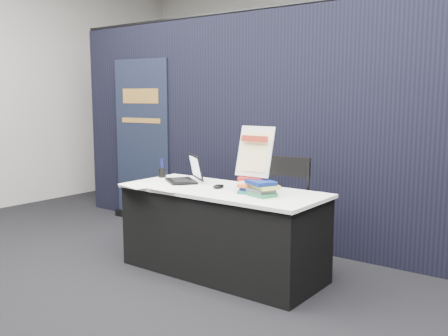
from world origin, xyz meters
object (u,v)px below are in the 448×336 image
(pullup_banner, at_px, (142,150))
(laptop, at_px, (184,175))
(book_stack_tall, at_px, (253,185))
(stacking_chair, at_px, (275,210))
(info_sign, at_px, (255,152))
(book_stack_short, at_px, (262,188))
(display_table, at_px, (222,231))

(pullup_banner, bearing_deg, laptop, -37.83)
(book_stack_tall, xyz_separation_m, stacking_chair, (0.05, 0.29, -0.26))
(info_sign, distance_m, stacking_chair, 0.59)
(laptop, distance_m, book_stack_tall, 0.82)
(laptop, distance_m, book_stack_short, 0.95)
(display_table, distance_m, pullup_banner, 2.25)
(laptop, distance_m, pullup_banner, 1.72)
(stacking_chair, bearing_deg, book_stack_short, -86.91)
(display_table, height_order, pullup_banner, pullup_banner)
(book_stack_tall, bearing_deg, display_table, 178.99)
(display_table, xyz_separation_m, pullup_banner, (-1.97, 0.95, 0.51))
(book_stack_short, height_order, stacking_chair, stacking_chair)
(display_table, bearing_deg, stacking_chair, 38.24)
(laptop, xyz_separation_m, pullup_banner, (-1.48, 0.88, 0.07))
(display_table, relative_size, book_stack_tall, 7.74)
(display_table, height_order, stacking_chair, stacking_chair)
(info_sign, height_order, pullup_banner, pullup_banner)
(book_stack_tall, bearing_deg, book_stack_short, -21.57)
(info_sign, bearing_deg, book_stack_tall, -91.83)
(book_stack_short, bearing_deg, book_stack_tall, 158.43)
(info_sign, bearing_deg, display_table, -177.34)
(laptop, distance_m, stacking_chair, 0.92)
(info_sign, bearing_deg, pullup_banner, 156.23)
(display_table, distance_m, stacking_chair, 0.50)
(laptop, xyz_separation_m, book_stack_short, (0.94, -0.13, 0.00))
(book_stack_short, relative_size, info_sign, 0.61)
(laptop, xyz_separation_m, stacking_chair, (0.86, 0.22, -0.25))
(display_table, xyz_separation_m, laptop, (-0.50, 0.07, 0.43))
(book_stack_short, xyz_separation_m, stacking_chair, (-0.08, 0.34, -0.25))
(display_table, xyz_separation_m, stacking_chair, (0.36, 0.29, 0.18))
(book_stack_tall, xyz_separation_m, pullup_banner, (-2.29, 0.95, 0.07))
(book_stack_tall, bearing_deg, stacking_chair, 81.23)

